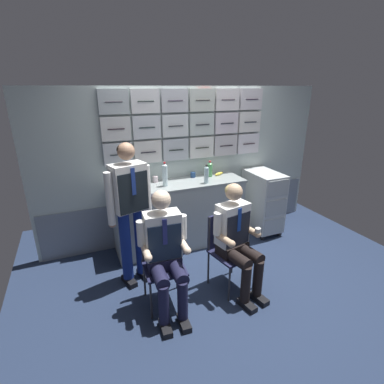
% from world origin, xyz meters
% --- Properties ---
extents(ground, '(4.80, 4.80, 0.04)m').
position_xyz_m(ground, '(0.00, 0.00, -0.02)').
color(ground, '#1F2B43').
extents(galley_bulkhead, '(4.20, 0.14, 2.15)m').
position_xyz_m(galley_bulkhead, '(-0.00, 1.37, 1.14)').
color(galley_bulkhead, '#ACBDBB').
rests_on(galley_bulkhead, ground).
extents(galley_counter, '(1.81, 0.53, 0.93)m').
position_xyz_m(galley_counter, '(-0.25, 1.09, 0.46)').
color(galley_counter, '#949D9D').
rests_on(galley_counter, ground).
extents(service_trolley, '(0.40, 0.65, 0.95)m').
position_xyz_m(service_trolley, '(1.07, 1.00, 0.51)').
color(service_trolley, black).
rests_on(service_trolley, ground).
extents(folding_chair_left, '(0.43, 0.43, 0.84)m').
position_xyz_m(folding_chair_left, '(-0.81, 0.11, 0.51)').
color(folding_chair_left, '#2D2D33').
rests_on(folding_chair_left, ground).
extents(crew_member_left, '(0.49, 0.62, 1.24)m').
position_xyz_m(crew_member_left, '(-0.82, -0.05, 0.68)').
color(crew_member_left, black).
rests_on(crew_member_left, ground).
extents(folding_chair_right, '(0.47, 0.47, 0.84)m').
position_xyz_m(folding_chair_right, '(-0.08, 0.08, 0.51)').
color(folding_chair_right, '#2D2D33').
rests_on(folding_chair_right, ground).
extents(crew_member_right, '(0.49, 0.63, 1.22)m').
position_xyz_m(crew_member_right, '(-0.04, -0.08, 0.67)').
color(crew_member_right, black).
rests_on(crew_member_right, ground).
extents(crew_member_standing, '(0.50, 0.33, 1.62)m').
position_xyz_m(crew_member_standing, '(-1.02, 0.53, 0.95)').
color(crew_member_standing, black).
rests_on(crew_member_standing, ground).
extents(water_bottle_tall, '(0.07, 0.07, 0.23)m').
position_xyz_m(water_bottle_tall, '(0.26, 1.20, 1.03)').
color(water_bottle_tall, '#4E9959').
rests_on(water_bottle_tall, galley_counter).
extents(water_bottle_blue_cap, '(0.07, 0.07, 0.32)m').
position_xyz_m(water_bottle_blue_cap, '(-0.46, 1.04, 1.08)').
color(water_bottle_blue_cap, silver).
rests_on(water_bottle_blue_cap, galley_counter).
extents(water_bottle_short, '(0.06, 0.06, 0.25)m').
position_xyz_m(water_bottle_short, '(0.08, 0.94, 1.05)').
color(water_bottle_short, silver).
rests_on(water_bottle_short, galley_counter).
extents(espresso_cup_small, '(0.07, 0.07, 0.08)m').
position_xyz_m(espresso_cup_small, '(-0.53, 1.25, 0.97)').
color(espresso_cup_small, silver).
rests_on(espresso_cup_small, galley_counter).
extents(paper_cup_blue, '(0.07, 0.07, 0.07)m').
position_xyz_m(paper_cup_blue, '(0.02, 1.25, 0.96)').
color(paper_cup_blue, navy).
rests_on(paper_cup_blue, galley_counter).
extents(snack_banana, '(0.17, 0.10, 0.04)m').
position_xyz_m(snack_banana, '(0.41, 1.21, 0.95)').
color(snack_banana, yellow).
rests_on(snack_banana, galley_counter).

